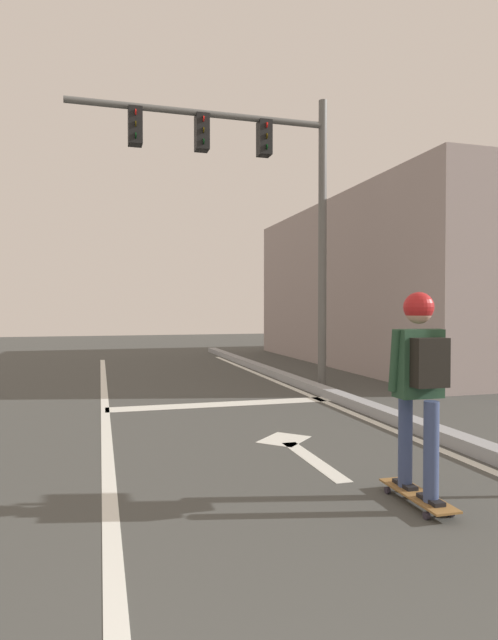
# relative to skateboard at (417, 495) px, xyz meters

# --- Properties ---
(lane_line_center) EXTENTS (0.12, 20.00, 0.01)m
(lane_line_center) POSITION_rel_skateboard_xyz_m (-2.25, 2.29, -0.07)
(lane_line_center) COLOR silver
(lane_line_center) RESTS_ON ground
(lane_line_curbside) EXTENTS (0.12, 20.00, 0.01)m
(lane_line_curbside) POSITION_rel_skateboard_xyz_m (1.13, 2.29, -0.07)
(lane_line_curbside) COLOR silver
(lane_line_curbside) RESTS_ON ground
(stop_bar) EXTENTS (3.53, 0.40, 0.01)m
(stop_bar) POSITION_rel_skateboard_xyz_m (-0.48, 4.49, -0.07)
(stop_bar) COLOR silver
(stop_bar) RESTS_ON ground
(lane_arrow_stem) EXTENTS (0.16, 1.40, 0.01)m
(lane_arrow_stem) POSITION_rel_skateboard_xyz_m (-0.31, 1.30, -0.07)
(lane_arrow_stem) COLOR silver
(lane_arrow_stem) RESTS_ON ground
(lane_arrow_head) EXTENTS (0.71, 0.71, 0.01)m
(lane_arrow_head) POSITION_rel_skateboard_xyz_m (-0.31, 2.15, -0.07)
(lane_arrow_head) COLOR silver
(lane_arrow_head) RESTS_ON ground
(curb_strip) EXTENTS (0.24, 24.00, 0.14)m
(curb_strip) POSITION_rel_skateboard_xyz_m (1.38, 2.29, 0.00)
(curb_strip) COLOR #94989D
(curb_strip) RESTS_ON ground
(skateboard) EXTENTS (0.24, 0.79, 0.08)m
(skateboard) POSITION_rel_skateboard_xyz_m (0.00, 0.00, 0.00)
(skateboard) COLOR olive
(skateboard) RESTS_ON ground
(skater) EXTENTS (0.43, 0.59, 1.53)m
(skater) POSITION_rel_skateboard_xyz_m (-0.00, -0.02, 0.96)
(skater) COLOR #3A4975
(skater) RESTS_ON skateboard
(traffic_signal_mast) EXTENTS (4.80, 0.34, 5.49)m
(traffic_signal_mast) POSITION_rel_skateboard_xyz_m (0.46, 5.99, 3.87)
(traffic_signal_mast) COLOR #61625F
(traffic_signal_mast) RESTS_ON ground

